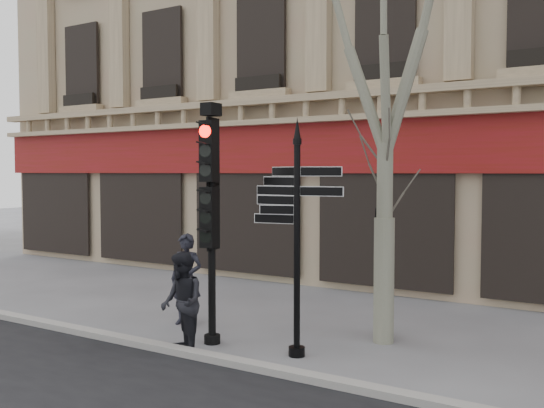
{
  "coord_description": "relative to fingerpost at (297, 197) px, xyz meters",
  "views": [
    {
      "loc": [
        5.4,
        -8.85,
        2.97
      ],
      "look_at": [
        -0.49,
        0.6,
        2.39
      ],
      "focal_mm": 40.0,
      "sensor_mm": 36.0,
      "label": 1
    }
  ],
  "objects": [
    {
      "name": "ground",
      "position": [
        -0.63,
        0.45,
        -2.59
      ],
      "size": [
        80.0,
        80.0,
        0.0
      ],
      "primitive_type": "plane",
      "color": "slate",
      "rests_on": "ground"
    },
    {
      "name": "kerb",
      "position": [
        -0.63,
        -0.95,
        -2.53
      ],
      "size": [
        80.0,
        0.25,
        0.12
      ],
      "primitive_type": "cube",
      "color": "#98948F",
      "rests_on": "ground"
    },
    {
      "name": "fingerpost",
      "position": [
        0.0,
        0.0,
        0.0
      ],
      "size": [
        1.66,
        1.66,
        3.85
      ],
      "rotation": [
        0.0,
        0.0,
        -0.03
      ],
      "color": "black",
      "rests_on": "ground"
    },
    {
      "name": "traffic_signal_main",
      "position": [
        -1.61,
        -0.14,
        0.04
      ],
      "size": [
        0.52,
        0.42,
        4.15
      ],
      "rotation": [
        0.0,
        0.0,
        0.23
      ],
      "color": "black",
      "rests_on": "ground"
    },
    {
      "name": "traffic_signal_secondary",
      "position": [
        0.75,
        1.82,
        -0.95
      ],
      "size": [
        0.43,
        0.34,
        2.34
      ],
      "rotation": [
        0.0,
        0.0,
        0.16
      ],
      "color": "black",
      "rests_on": "ground"
    },
    {
      "name": "pedestrian_a",
      "position": [
        -2.84,
        0.64,
        -1.7
      ],
      "size": [
        0.72,
        0.55,
        1.78
      ],
      "primitive_type": "imported",
      "rotation": [
        0.0,
        0.0,
        0.2
      ],
      "color": "black",
      "rests_on": "ground"
    },
    {
      "name": "pedestrian_b",
      "position": [
        -1.69,
        -0.85,
        -1.75
      ],
      "size": [
        1.03,
        0.99,
        1.67
      ],
      "primitive_type": "imported",
      "rotation": [
        0.0,
        0.0,
        -0.61
      ],
      "color": "black",
      "rests_on": "ground"
    }
  ]
}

